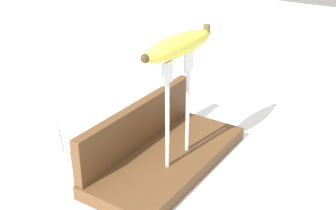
{
  "coord_description": "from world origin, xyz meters",
  "views": [
    {
      "loc": [
        -0.58,
        -0.38,
        0.45
      ],
      "look_at": [
        0.0,
        0.0,
        0.12
      ],
      "focal_mm": 46.9,
      "sensor_mm": 36.0,
      "label": 1
    }
  ],
  "objects_px": {
    "banana_raised_center": "(179,45)",
    "fork_fallen_far": "(61,146)",
    "fork_stand_center": "(178,100)",
    "fork_fallen_near": "(279,88)"
  },
  "relations": [
    {
      "from": "banana_raised_center",
      "to": "fork_fallen_far",
      "type": "relative_size",
      "value": 1.25
    },
    {
      "from": "fork_stand_center",
      "to": "fork_fallen_far",
      "type": "distance_m",
      "value": 0.28
    },
    {
      "from": "fork_stand_center",
      "to": "fork_fallen_near",
      "type": "xyz_separation_m",
      "value": [
        0.46,
        -0.03,
        -0.14
      ]
    },
    {
      "from": "fork_fallen_far",
      "to": "fork_stand_center",
      "type": "bearing_deg",
      "value": -75.35
    },
    {
      "from": "fork_fallen_near",
      "to": "fork_fallen_far",
      "type": "relative_size",
      "value": 1.04
    },
    {
      "from": "banana_raised_center",
      "to": "fork_fallen_far",
      "type": "xyz_separation_m",
      "value": [
        -0.06,
        0.23,
        -0.23
      ]
    },
    {
      "from": "banana_raised_center",
      "to": "fork_fallen_near",
      "type": "height_order",
      "value": "banana_raised_center"
    },
    {
      "from": "fork_fallen_near",
      "to": "fork_fallen_far",
      "type": "bearing_deg",
      "value": 153.46
    },
    {
      "from": "fork_stand_center",
      "to": "banana_raised_center",
      "type": "height_order",
      "value": "banana_raised_center"
    },
    {
      "from": "fork_fallen_near",
      "to": "fork_fallen_far",
      "type": "distance_m",
      "value": 0.58
    }
  ]
}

